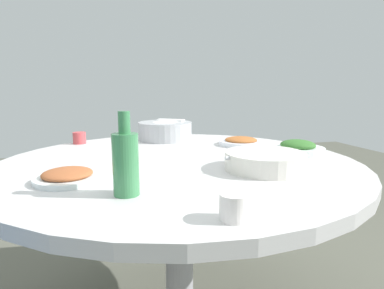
% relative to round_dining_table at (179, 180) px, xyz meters
% --- Properties ---
extents(round_dining_table, '(1.37, 1.37, 0.76)m').
position_rel_round_dining_table_xyz_m(round_dining_table, '(0.00, 0.00, 0.00)').
color(round_dining_table, '#99999E').
rests_on(round_dining_table, ground).
extents(rice_bowl, '(0.28, 0.28, 0.10)m').
position_rel_round_dining_table_xyz_m(rice_bowl, '(0.49, -0.03, 0.13)').
color(rice_bowl, '#B2B5BA').
rests_on(rice_bowl, round_dining_table).
extents(soup_bowl, '(0.27, 0.30, 0.06)m').
position_rel_round_dining_table_xyz_m(soup_bowl, '(-0.23, -0.25, 0.11)').
color(soup_bowl, silver).
rests_on(soup_bowl, round_dining_table).
extents(dish_greens, '(0.23, 0.23, 0.06)m').
position_rel_round_dining_table_xyz_m(dish_greens, '(-0.00, -0.53, 0.10)').
color(dish_greens, white).
rests_on(dish_greens, round_dining_table).
extents(dish_tofu_braise, '(0.21, 0.21, 0.04)m').
position_rel_round_dining_table_xyz_m(dish_tofu_braise, '(0.23, -0.36, 0.10)').
color(dish_tofu_braise, white).
rests_on(dish_tofu_braise, round_dining_table).
extents(dish_stirfry, '(0.20, 0.20, 0.04)m').
position_rel_round_dining_table_xyz_m(dish_stirfry, '(-0.20, 0.39, 0.10)').
color(dish_stirfry, white).
rests_on(dish_stirfry, round_dining_table).
extents(green_bottle, '(0.07, 0.07, 0.22)m').
position_rel_round_dining_table_xyz_m(green_bottle, '(-0.37, 0.22, 0.17)').
color(green_bottle, '#3A804D').
rests_on(green_bottle, round_dining_table).
extents(tea_cup_near, '(0.06, 0.06, 0.06)m').
position_rel_round_dining_table_xyz_m(tea_cup_near, '(-0.59, 0.01, 0.11)').
color(tea_cup_near, white).
rests_on(tea_cup_near, round_dining_table).
extents(tea_cup_far, '(0.06, 0.06, 0.06)m').
position_rel_round_dining_table_xyz_m(tea_cup_far, '(0.48, 0.40, 0.11)').
color(tea_cup_far, '#C64347').
rests_on(tea_cup_far, round_dining_table).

